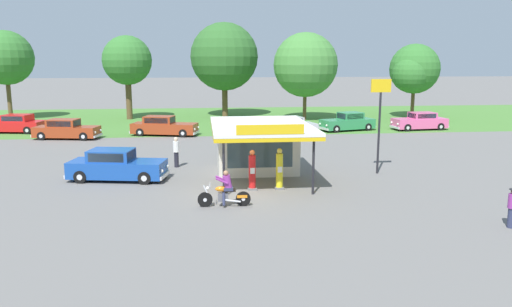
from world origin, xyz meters
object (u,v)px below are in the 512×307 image
object	(u,v)px
motorcycle_with_rider	(225,192)
bystander_strolling_foreground	(512,207)
parked_car_back_row_far_left	(348,122)
parked_car_back_row_centre_right	(420,122)
parked_car_back_row_left	(13,124)
bystander_leaning_by_kiosk	(176,151)
gas_pump_offside	(279,170)
parked_car_second_row_spare	(286,127)
gas_pump_nearside	(252,172)
parked_car_back_row_right	(66,130)
featured_classic_sedan	(116,166)
parked_car_back_row_far_right	(164,127)
roadside_pole_sign	(380,110)

from	to	relation	value
motorcycle_with_rider	bystander_strolling_foreground	xyz separation A→B (m)	(10.54, -3.88, 0.15)
parked_car_back_row_far_left	bystander_strolling_foreground	distance (m)	25.81
motorcycle_with_rider	parked_car_back_row_centre_right	xyz separation A→B (m)	(18.44, 21.70, 0.07)
motorcycle_with_rider	parked_car_back_row_left	distance (m)	29.32
parked_car_back_row_centre_right	bystander_leaning_by_kiosk	world-z (taller)	bystander_leaning_by_kiosk
motorcycle_with_rider	parked_car_back_row_far_left	distance (m)	24.91
gas_pump_offside	parked_car_second_row_spare	distance (m)	17.52
gas_pump_nearside	parked_car_back_row_right	world-z (taller)	gas_pump_nearside
parked_car_back_row_centre_right	parked_car_back_row_far_left	bearing A→B (deg)	178.35
gas_pump_nearside	featured_classic_sedan	bearing A→B (deg)	158.30
parked_car_back_row_far_right	parked_car_second_row_spare	size ratio (longest dim) A/B	1.02
parked_car_back_row_far_right	parked_car_back_row_right	world-z (taller)	parked_car_back_row_far_right
featured_classic_sedan	bystander_strolling_foreground	world-z (taller)	featured_classic_sedan
parked_car_back_row_far_left	bystander_strolling_foreground	world-z (taller)	parked_car_back_row_far_left
motorcycle_with_rider	bystander_leaning_by_kiosk	xyz separation A→B (m)	(-2.46, 8.20, 0.29)
parked_car_back_row_left	parked_car_second_row_spare	size ratio (longest dim) A/B	1.02
gas_pump_offside	parked_car_back_row_left	size ratio (longest dim) A/B	0.35
motorcycle_with_rider	parked_car_back_row_left	size ratio (longest dim) A/B	0.39
roadside_pole_sign	parked_car_back_row_far_left	bearing A→B (deg)	78.99
gas_pump_offside	motorcycle_with_rider	distance (m)	3.83
parked_car_back_row_right	roadside_pole_sign	world-z (taller)	roadside_pole_sign
parked_car_back_row_far_right	parked_car_second_row_spare	world-z (taller)	parked_car_back_row_far_right
motorcycle_with_rider	parked_car_back_row_far_left	xyz separation A→B (m)	(11.89, 21.89, 0.07)
motorcycle_with_rider	parked_car_second_row_spare	bearing A→B (deg)	73.23
gas_pump_nearside	parked_car_back_row_centre_right	size ratio (longest dim) A/B	0.39
featured_classic_sedan	parked_car_second_row_spare	world-z (taller)	featured_classic_sedan
gas_pump_offside	roadside_pole_sign	distance (m)	7.00
gas_pump_nearside	motorcycle_with_rider	xyz separation A→B (m)	(-1.43, -2.64, -0.24)
gas_pump_nearside	parked_car_second_row_spare	world-z (taller)	gas_pump_nearside
parked_car_back_row_centre_right	parked_car_second_row_spare	distance (m)	12.59
gas_pump_nearside	parked_car_back_row_centre_right	distance (m)	25.54
gas_pump_offside	motorcycle_with_rider	size ratio (longest dim) A/B	0.88
parked_car_second_row_spare	parked_car_back_row_far_left	distance (m)	6.23
parked_car_second_row_spare	bystander_strolling_foreground	world-z (taller)	bystander_strolling_foreground
parked_car_back_row_far_right	parked_car_back_row_right	size ratio (longest dim) A/B	1.08
gas_pump_offside	featured_classic_sedan	distance (m)	8.62
motorcycle_with_rider	bystander_leaning_by_kiosk	distance (m)	8.57
parked_car_second_row_spare	parked_car_back_row_far_left	world-z (taller)	parked_car_back_row_far_left
bystander_leaning_by_kiosk	bystander_strolling_foreground	bearing A→B (deg)	-42.92
parked_car_back_row_far_right	parked_car_back_row_far_left	xyz separation A→B (m)	(16.01, 1.11, -0.01)
bystander_leaning_by_kiosk	gas_pump_nearside	bearing A→B (deg)	-54.97
bystander_leaning_by_kiosk	roadside_pole_sign	size ratio (longest dim) A/B	0.34
gas_pump_offside	parked_car_back_row_far_left	world-z (taller)	gas_pump_offside
featured_classic_sedan	parked_car_back_row_left	xyz separation A→B (m)	(-11.71, 18.42, -0.03)
parked_car_back_row_right	roadside_pole_sign	size ratio (longest dim) A/B	1.04
bystander_strolling_foreground	parked_car_back_row_centre_right	bearing A→B (deg)	72.82
gas_pump_nearside	featured_classic_sedan	distance (m)	7.37
parked_car_back_row_centre_right	roadside_pole_sign	xyz separation A→B (m)	(-9.77, -16.32, 2.78)
featured_classic_sedan	roadside_pole_sign	world-z (taller)	roadside_pole_sign
parked_car_back_row_left	featured_classic_sedan	bearing A→B (deg)	-57.55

